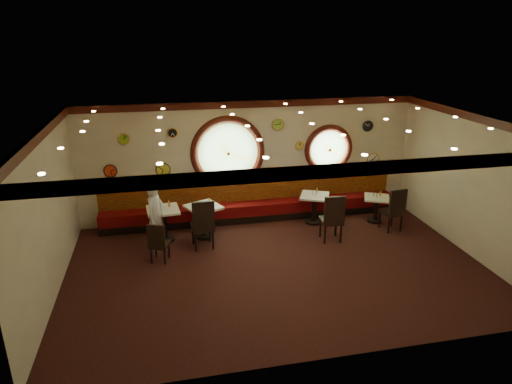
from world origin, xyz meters
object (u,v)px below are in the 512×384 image
table_a (164,221)px  condiment_c_bottle (317,190)px  condiment_a_salt (159,206)px  condiment_b_pepper (205,203)px  condiment_a_pepper (163,208)px  condiment_d_bottle (380,194)px  chair_d (395,207)px  chair_c (333,215)px  condiment_d_pepper (377,195)px  condiment_b_bottle (209,201)px  condiment_a_bottle (169,203)px  condiment_d_salt (374,194)px  chair_a (158,241)px  table_d (376,206)px  condiment_c_pepper (316,193)px  table_c (314,205)px  table_b (204,217)px  waiter (156,216)px  condiment_c_salt (313,193)px  chair_b (203,221)px  condiment_b_salt (202,203)px

table_a → condiment_c_bottle: bearing=5.5°
condiment_a_salt → condiment_b_pepper: size_ratio=0.80×
table_a → condiment_a_pepper: 0.36m
condiment_d_bottle → chair_d: bearing=-84.9°
chair_c → condiment_a_salt: 4.23m
condiment_d_pepper → condiment_b_bottle: bearing=178.8°
chair_d → condiment_a_bottle: size_ratio=4.19×
table_a → condiment_d_salt: size_ratio=7.37×
condiment_d_salt → condiment_b_bottle: size_ratio=0.73×
condiment_d_pepper → condiment_b_bottle: size_ratio=0.71×
chair_a → condiment_a_bottle: (0.31, 1.27, 0.38)m
table_d → condiment_d_salt: (-0.06, 0.07, 0.32)m
chair_d → table_d: bearing=96.1°
condiment_a_pepper → condiment_a_bottle: bearing=51.9°
condiment_c_pepper → condiment_d_pepper: 1.63m
table_d → condiment_b_bottle: size_ratio=5.48×
chair_c → table_c: bearing=96.3°
chair_d → condiment_b_bottle: 4.69m
chair_a → condiment_d_bottle: (5.85, 1.16, 0.25)m
condiment_a_pepper → condiment_b_bottle: bearing=6.1°
table_b → condiment_d_pepper: bearing=-0.2°
condiment_d_pepper → condiment_d_salt: bearing=118.3°
condiment_b_bottle → waiter: size_ratio=0.10×
table_b → condiment_c_bottle: 3.11m
table_d → table_b: bearing=180.0°
table_a → condiment_d_bottle: condiment_d_bottle is taller
condiment_a_salt → condiment_b_pepper: bearing=-3.9°
condiment_d_salt → condiment_b_pepper: 4.52m
condiment_a_bottle → chair_d: bearing=-8.0°
condiment_a_salt → condiment_d_salt: condiment_a_salt is taller
condiment_d_salt → waiter: (-5.70, -0.40, 0.03)m
chair_d → condiment_c_bottle: (-1.72, 1.05, 0.21)m
chair_d → condiment_a_bottle: 5.67m
condiment_b_bottle → condiment_d_pepper: bearing=-1.2°
table_d → chair_c: (-1.60, -0.91, 0.25)m
condiment_c_salt → condiment_d_pepper: bearing=-10.6°
condiment_c_bottle → chair_d: bearing=-31.3°
chair_b → condiment_a_pepper: chair_b is taller
table_d → waiter: waiter is taller
condiment_b_pepper → condiment_d_salt: bearing=0.5°
condiment_a_bottle → condiment_b_pepper: bearing=-7.1°
table_d → condiment_b_salt: size_ratio=9.67×
chair_b → condiment_b_salt: (0.05, 0.76, 0.17)m
table_a → chair_b: (0.90, -0.66, 0.18)m
chair_d → condiment_a_pepper: (-5.75, 0.61, 0.22)m
table_d → chair_a: size_ratio=1.45×
condiment_c_bottle → chair_a: bearing=-160.1°
table_b → waiter: waiter is taller
table_c → condiment_a_salt: 4.06m
table_a → chair_c: (4.00, -0.92, 0.17)m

